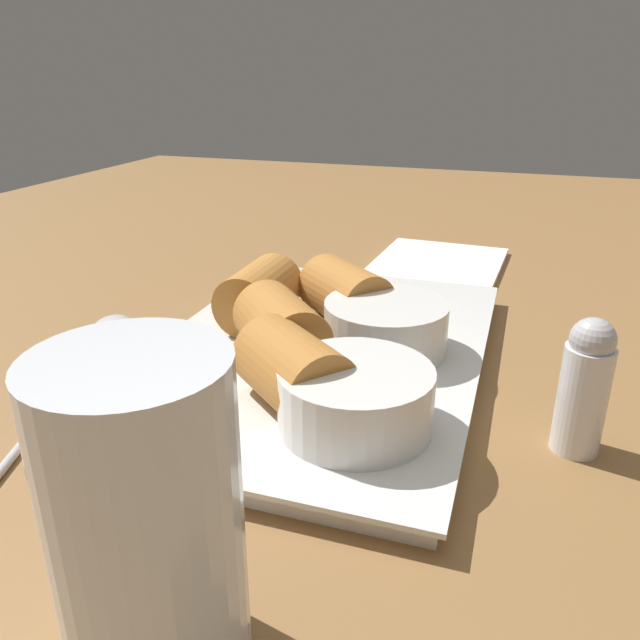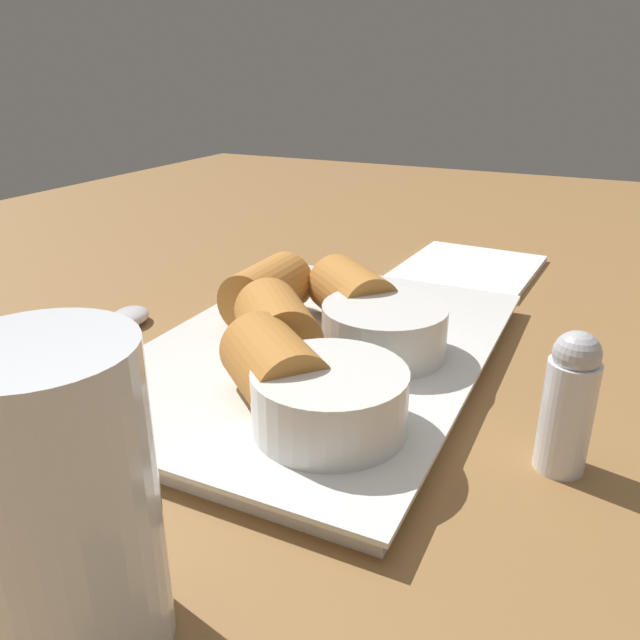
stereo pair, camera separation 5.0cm
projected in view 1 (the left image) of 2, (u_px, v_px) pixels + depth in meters
The scene contains 12 objects.
table_surface at pixel (337, 380), 43.52cm from camera, with size 180.00×140.00×2.00cm.
serving_plate at pixel (320, 354), 43.34cm from camera, with size 32.24×21.81×1.50cm.
roll_front_left at pixel (285, 367), 34.79cm from camera, with size 7.67×7.91×4.50cm.
roll_front_right at pixel (262, 293), 46.10cm from camera, with size 7.35×4.53×4.50cm.
roll_back_left at pixel (279, 326), 40.29cm from camera, with size 7.89×7.73×4.50cm.
roll_back_right at pixel (342, 292), 46.19cm from camera, with size 7.72×7.89×4.50cm.
dipping_bowl_near at pixel (386, 325), 41.50cm from camera, with size 8.23×8.23×3.39cm.
dipping_bowl_far at pixel (355, 396), 32.62cm from camera, with size 8.23×8.23×3.39cm.
spoon at pixel (101, 340), 45.90cm from camera, with size 20.20×7.94×1.28cm.
napkin at pixel (438, 264), 64.44cm from camera, with size 15.44×13.36×0.60cm.
drinking_glass at pixel (148, 526), 19.73cm from camera, with size 6.14×6.14×11.78cm.
salt_shaker at pixel (584, 386), 32.54cm from camera, with size 2.56×2.56×7.66cm.
Camera 1 is at (37.03, 11.09, 21.44)cm, focal length 35.00 mm.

